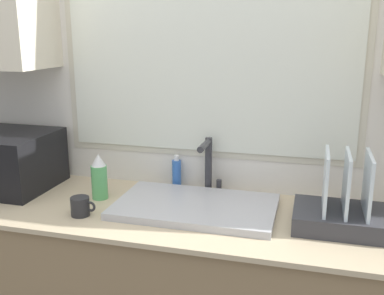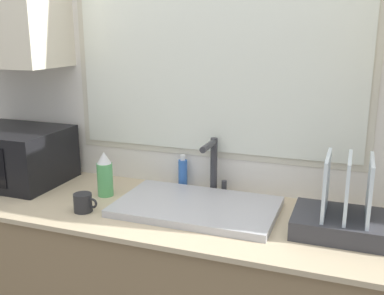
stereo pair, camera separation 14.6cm
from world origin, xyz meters
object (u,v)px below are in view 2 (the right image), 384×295
object	(u,v)px
faucet	(213,162)
dish_rack	(345,217)
microwave	(14,155)
mug_near_sink	(83,203)
soap_bottle	(183,173)
spray_bottle	(105,175)

from	to	relation	value
faucet	dish_rack	size ratio (longest dim) A/B	0.69
microwave	faucet	bearing A→B (deg)	9.74
faucet	mug_near_sink	size ratio (longest dim) A/B	2.42
faucet	microwave	bearing A→B (deg)	-170.26
soap_bottle	mug_near_sink	xyz separation A→B (m)	(-0.27, -0.41, -0.03)
faucet	dish_rack	bearing A→B (deg)	-21.86
dish_rack	mug_near_sink	world-z (taller)	dish_rack
spray_bottle	mug_near_sink	size ratio (longest dim) A/B	1.93
microwave	dish_rack	bearing A→B (deg)	-2.41
faucet	soap_bottle	size ratio (longest dim) A/B	1.60
faucet	mug_near_sink	bearing A→B (deg)	-138.65
spray_bottle	microwave	bearing A→B (deg)	177.50
microwave	spray_bottle	world-z (taller)	microwave
soap_bottle	dish_rack	bearing A→B (deg)	-19.73
dish_rack	mug_near_sink	distance (m)	1.01
spray_bottle	mug_near_sink	world-z (taller)	spray_bottle
faucet	soap_bottle	bearing A→B (deg)	168.38
mug_near_sink	dish_rack	bearing A→B (deg)	8.56
faucet	dish_rack	world-z (taller)	dish_rack
faucet	microwave	size ratio (longest dim) A/B	0.53
microwave	spray_bottle	distance (m)	0.52
faucet	dish_rack	xyz separation A→B (m)	(0.57, -0.23, -0.09)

